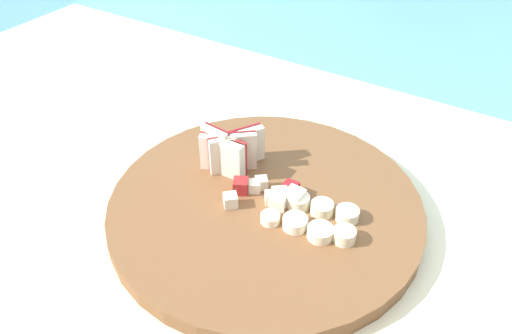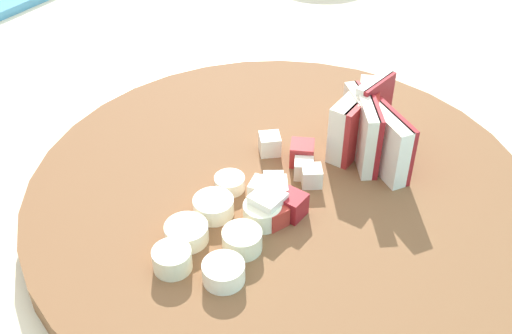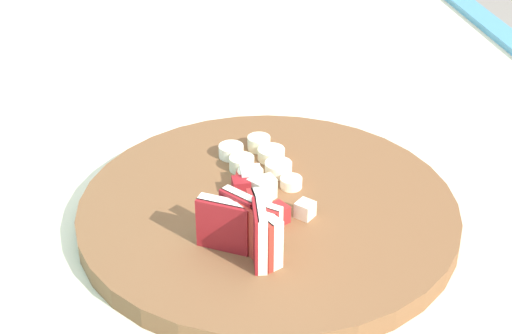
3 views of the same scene
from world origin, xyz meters
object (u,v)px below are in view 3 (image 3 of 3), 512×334
cutting_board (268,212)px  apple_wedge_fan (249,227)px  banana_slice_rows (259,164)px  apple_dice_pile (262,192)px

cutting_board → apple_wedge_fan: (-0.07, 0.03, 0.04)m
cutting_board → apple_wedge_fan: apple_wedge_fan is taller
cutting_board → banana_slice_rows: banana_slice_rows is taller
cutting_board → apple_dice_pile: 0.02m
banana_slice_rows → cutting_board: bearing=177.6°
apple_wedge_fan → banana_slice_rows: (0.14, -0.03, -0.02)m
cutting_board → apple_dice_pile: size_ratio=4.18×
cutting_board → apple_wedge_fan: size_ratio=5.05×
apple_dice_pile → banana_slice_rows: bearing=-7.9°
cutting_board → apple_dice_pile: (0.01, 0.01, 0.02)m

